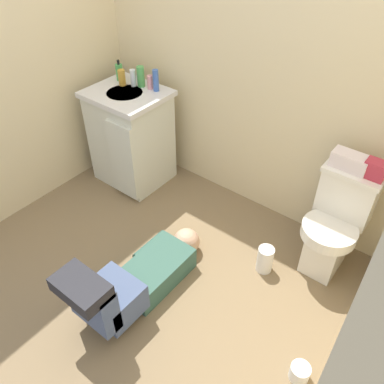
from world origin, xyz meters
TOP-DOWN VIEW (x-y plane):
  - ground_plane at (0.00, 0.00)m, footprint 3.07×2.97m
  - wall_back at (0.00, 1.02)m, footprint 2.73×0.08m
  - wall_left at (-1.32, 0.00)m, footprint 0.08×1.97m
  - toilet at (0.89, 0.73)m, footprint 0.36×0.46m
  - vanity_cabinet at (-0.86, 0.62)m, footprint 0.60×0.53m
  - faucet at (-0.86, 0.77)m, footprint 0.02×0.02m
  - person_plumber at (0.05, -0.30)m, footprint 0.39×1.06m
  - tissue_box at (0.84, 0.82)m, footprint 0.22×0.11m
  - toiletry_bag at (0.99, 0.82)m, footprint 0.12×0.09m
  - soap_dispenser at (-1.05, 0.75)m, footprint 0.06×0.06m
  - bottle_amber at (-0.97, 0.69)m, footprint 0.06×0.06m
  - bottle_clear at (-0.89, 0.74)m, footprint 0.04×0.04m
  - bottle_green at (-0.83, 0.77)m, footprint 0.06×0.06m
  - bottle_pink at (-0.75, 0.78)m, footprint 0.04×0.04m
  - bottle_blue at (-0.69, 0.78)m, footprint 0.05×0.05m
  - paper_towel_roll at (0.59, 0.41)m, footprint 0.11×0.11m
  - toilet_paper_roll at (1.12, -0.14)m, footprint 0.11×0.11m

SIDE VIEW (x-z plane):
  - ground_plane at x=0.00m, z-range -0.04..0.00m
  - toilet_paper_roll at x=1.12m, z-range 0.00..0.10m
  - paper_towel_roll at x=0.59m, z-range 0.00..0.20m
  - person_plumber at x=0.05m, z-range -0.08..0.44m
  - toilet at x=0.89m, z-range -0.01..0.74m
  - vanity_cabinet at x=-0.86m, z-range 0.01..0.83m
  - tissue_box at x=0.84m, z-range 0.75..0.85m
  - toiletry_bag at x=0.99m, z-range 0.75..0.86m
  - faucet at x=-0.86m, z-range 0.82..0.92m
  - bottle_pink at x=-0.75m, z-range 0.82..0.93m
  - bottle_amber at x=-0.97m, z-range 0.82..0.94m
  - bottle_clear at x=-0.89m, z-range 0.82..0.95m
  - soap_dispenser at x=-1.05m, z-range 0.80..0.97m
  - bottle_green at x=-0.83m, z-range 0.82..0.98m
  - bottle_blue at x=-0.69m, z-range 0.82..0.99m
  - wall_back at x=0.00m, z-range 0.00..2.40m
  - wall_left at x=-1.32m, z-range 0.00..2.40m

